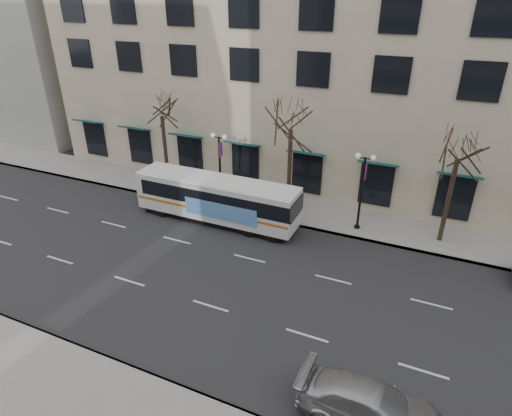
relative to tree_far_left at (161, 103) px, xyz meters
The scene contains 10 objects.
ground 14.91m from the tree_far_left, 41.35° to the right, with size 160.00×160.00×0.00m, color black.
sidewalk_far 16.40m from the tree_far_left, ahead, with size 80.00×4.00×0.15m, color gray.
building_hotel 15.52m from the tree_far_left, 56.75° to the left, with size 40.00×20.00×24.00m, color #BDA990.
tree_far_left is the anchor object (origin of this frame).
tree_far_mid 10.00m from the tree_far_left, ahead, with size 3.60×3.60×8.55m.
tree_far_right 20.00m from the tree_far_left, ahead, with size 3.60×3.60×8.06m.
lamp_post_left 6.29m from the tree_far_left, ahead, with size 1.22×0.45×5.21m.
lamp_post_right 15.48m from the tree_far_left, ahead, with size 1.22×0.45×5.21m.
city_bus 8.54m from the tree_far_left, 27.11° to the right, with size 11.21×2.52×3.04m.
silver_car 24.04m from the tree_far_left, 37.88° to the right, with size 2.17×5.34×1.55m, color #A5A7AD.
Camera 1 is at (8.82, -16.59, 13.98)m, focal length 30.00 mm.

